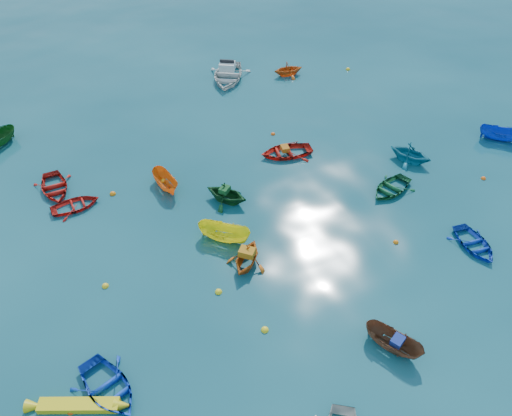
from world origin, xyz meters
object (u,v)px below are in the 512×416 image
dinghy_blue_sw (109,391)px  kayak_yellow (80,407)px  dinghy_blue_se (473,247)px  motorboat_white (228,79)px

dinghy_blue_sw → kayak_yellow: dinghy_blue_sw is taller
dinghy_blue_se → kayak_yellow: bearing=-172.0°
kayak_yellow → motorboat_white: 28.14m
dinghy_blue_se → motorboat_white: size_ratio=0.61×
kayak_yellow → dinghy_blue_sw: bearing=-56.9°
dinghy_blue_sw → dinghy_blue_se: 19.12m
dinghy_blue_sw → kayak_yellow: bearing=170.4°
dinghy_blue_se → kayak_yellow: size_ratio=0.75×
kayak_yellow → dinghy_blue_se: bearing=-64.8°
dinghy_blue_sw → motorboat_white: size_ratio=0.69×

